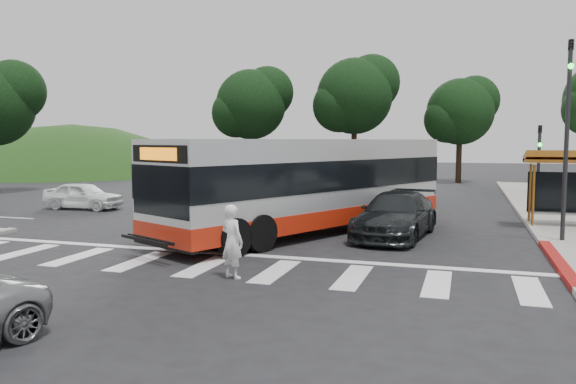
% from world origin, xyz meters
% --- Properties ---
extents(ground, '(140.00, 140.00, 0.00)m').
position_xyz_m(ground, '(0.00, 0.00, 0.00)').
color(ground, black).
rests_on(ground, ground).
extents(sidewalk_east, '(4.00, 40.00, 0.12)m').
position_xyz_m(sidewalk_east, '(11.00, 8.00, 0.06)').
color(sidewalk_east, gray).
rests_on(sidewalk_east, ground).
extents(curb_east, '(0.30, 40.00, 0.15)m').
position_xyz_m(curb_east, '(9.00, 8.00, 0.07)').
color(curb_east, '#9E9991').
rests_on(curb_east, ground).
extents(curb_east_red, '(0.32, 6.00, 0.15)m').
position_xyz_m(curb_east_red, '(9.00, -2.00, 0.08)').
color(curb_east_red, maroon).
rests_on(curb_east_red, ground).
extents(hillside_nw, '(44.00, 44.00, 10.00)m').
position_xyz_m(hillside_nw, '(-32.00, 30.00, 0.00)').
color(hillside_nw, '#184014').
rests_on(hillside_nw, ground).
extents(crosswalk_ladder, '(18.00, 2.60, 0.01)m').
position_xyz_m(crosswalk_ladder, '(0.00, -5.00, 0.01)').
color(crosswalk_ladder, silver).
rests_on(crosswalk_ladder, ground).
extents(traffic_signal_ne_tall, '(0.18, 0.37, 6.50)m').
position_xyz_m(traffic_signal_ne_tall, '(9.60, 1.49, 3.88)').
color(traffic_signal_ne_tall, black).
rests_on(traffic_signal_ne_tall, ground).
extents(traffic_signal_ne_short, '(0.18, 0.37, 4.00)m').
position_xyz_m(traffic_signal_ne_short, '(9.60, 8.49, 2.48)').
color(traffic_signal_ne_short, black).
rests_on(traffic_signal_ne_short, ground).
extents(tree_north_a, '(6.60, 6.15, 10.17)m').
position_xyz_m(tree_north_a, '(-1.92, 26.07, 6.92)').
color(tree_north_a, black).
rests_on(tree_north_a, ground).
extents(tree_north_b, '(5.72, 5.33, 8.43)m').
position_xyz_m(tree_north_b, '(6.07, 28.06, 5.66)').
color(tree_north_b, black).
rests_on(tree_north_b, ground).
extents(tree_north_c, '(6.16, 5.74, 9.30)m').
position_xyz_m(tree_north_c, '(-9.92, 24.06, 6.29)').
color(tree_north_c, black).
rests_on(tree_north_c, ground).
extents(transit_bus, '(8.24, 13.01, 3.38)m').
position_xyz_m(transit_bus, '(1.23, 1.41, 1.69)').
color(transit_bus, '#B5B8BA').
rests_on(transit_bus, ground).
extents(pedestrian, '(0.77, 0.66, 1.80)m').
position_xyz_m(pedestrian, '(1.21, -5.94, 0.90)').
color(pedestrian, white).
rests_on(pedestrian, ground).
extents(dark_sedan, '(2.76, 5.51, 1.54)m').
position_xyz_m(dark_sedan, '(4.30, 1.10, 0.77)').
color(dark_sedan, black).
rests_on(dark_sedan, ground).
extents(west_car_white, '(3.92, 1.64, 1.32)m').
position_xyz_m(west_car_white, '(-11.16, 4.53, 0.66)').
color(west_car_white, white).
rests_on(west_car_white, ground).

